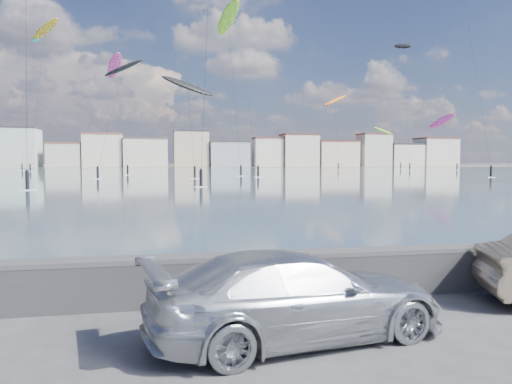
# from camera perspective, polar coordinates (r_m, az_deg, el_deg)

# --- Properties ---
(ground) EXTENTS (700.00, 700.00, 0.00)m
(ground) POSITION_cam_1_polar(r_m,az_deg,el_deg) (7.93, -1.66, -18.10)
(ground) COLOR #333335
(ground) RESTS_ON ground
(bay_water) EXTENTS (500.00, 177.00, 0.00)m
(bay_water) POSITION_cam_1_polar(r_m,az_deg,el_deg) (98.81, -10.31, 1.97)
(bay_water) COLOR #31505A
(bay_water) RESTS_ON ground
(far_shore_strip) EXTENTS (500.00, 60.00, 0.00)m
(far_shore_strip) POSITION_cam_1_polar(r_m,az_deg,el_deg) (207.29, -10.69, 2.86)
(far_shore_strip) COLOR #4C473D
(far_shore_strip) RESTS_ON ground
(seawall) EXTENTS (400.00, 0.36, 1.08)m
(seawall) POSITION_cam_1_polar(r_m,az_deg,el_deg) (10.31, -4.14, -9.55)
(seawall) COLOR #28282B
(seawall) RESTS_ON ground
(far_buildings) EXTENTS (240.79, 13.26, 14.60)m
(far_buildings) POSITION_cam_1_polar(r_m,az_deg,el_deg) (193.30, -10.29, 4.59)
(far_buildings) COLOR beige
(far_buildings) RESTS_ON ground
(car_silver) EXTENTS (5.28, 2.90, 1.45)m
(car_silver) POSITION_cam_1_polar(r_m,az_deg,el_deg) (8.37, 4.69, -11.68)
(car_silver) COLOR silver
(car_silver) RESTS_ON ground
(kitesurfer_0) EXTENTS (9.41, 12.12, 17.97)m
(kitesurfer_0) POSITION_cam_1_polar(r_m,az_deg,el_deg) (88.17, -7.82, 11.80)
(kitesurfer_0) COLOR black
(kitesurfer_0) RESTS_ON ground
(kitesurfer_1) EXTENTS (9.32, 19.38, 40.56)m
(kitesurfer_1) POSITION_cam_1_polar(r_m,az_deg,el_deg) (150.09, -22.96, 16.63)
(kitesurfer_1) COLOR #BF8C19
(kitesurfer_1) RESTS_ON ground
(kitesurfer_4) EXTENTS (5.29, 20.80, 34.89)m
(kitesurfer_4) POSITION_cam_1_polar(r_m,az_deg,el_deg) (106.99, -3.22, 19.15)
(kitesurfer_4) COLOR #8CD826
(kitesurfer_4) RESTS_ON ground
(kitesurfer_5) EXTENTS (5.73, 12.87, 24.18)m
(kitesurfer_5) POSITION_cam_1_polar(r_m,az_deg,el_deg) (106.76, -15.86, 13.55)
(kitesurfer_5) COLOR #E5338C
(kitesurfer_5) RESTS_ON ground
(kitesurfer_11) EXTENTS (4.73, 13.35, 37.00)m
(kitesurfer_11) POSITION_cam_1_polar(r_m,az_deg,el_deg) (155.72, -23.92, 15.34)
(kitesurfer_11) COLOR #19BFBF
(kitesurfer_11) RESTS_ON ground
(kitesurfer_15) EXTENTS (6.92, 17.97, 16.89)m
(kitesurfer_15) POSITION_cam_1_polar(r_m,az_deg,el_deg) (156.42, 20.48, 7.52)
(kitesurfer_15) COLOR #E5338C
(kitesurfer_15) RESTS_ON ground
(kitesurfer_16) EXTENTS (5.38, 16.63, 38.99)m
(kitesurfer_16) POSITION_cam_1_polar(r_m,az_deg,el_deg) (160.51, 16.46, 15.59)
(kitesurfer_16) COLOR black
(kitesurfer_16) RESTS_ON ground
(kitesurfer_18) EXTENTS (5.63, 18.68, 14.36)m
(kitesurfer_18) POSITION_cam_1_polar(r_m,az_deg,el_deg) (173.55, 14.29, 6.74)
(kitesurfer_18) COLOR #8CD826
(kitesurfer_18) RESTS_ON ground
(kitesurfer_19) EXTENTS (7.75, 13.70, 20.41)m
(kitesurfer_19) POSITION_cam_1_polar(r_m,az_deg,el_deg) (90.32, -14.97, 13.32)
(kitesurfer_19) COLOR black
(kitesurfer_19) RESTS_ON ground
(kitesurfer_20) EXTENTS (10.36, 16.22, 24.21)m
(kitesurfer_20) POSITION_cam_1_polar(r_m,az_deg,el_deg) (162.44, 9.01, 10.23)
(kitesurfer_20) COLOR orange
(kitesurfer_20) RESTS_ON ground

